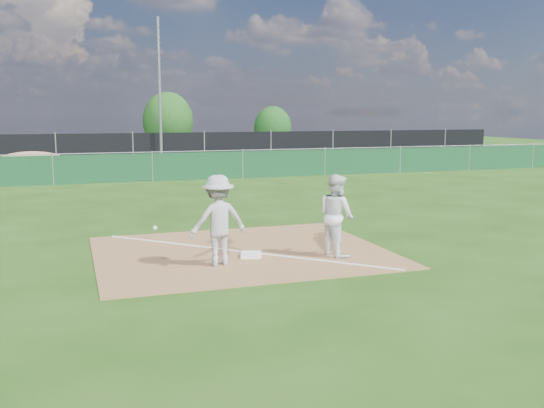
{
  "coord_description": "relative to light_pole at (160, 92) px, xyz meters",
  "views": [
    {
      "loc": [
        -3.36,
        -11.05,
        2.93
      ],
      "look_at": [
        0.69,
        1.0,
        1.0
      ],
      "focal_mm": 40.0,
      "sensor_mm": 36.0,
      "label": 1
    }
  ],
  "objects": [
    {
      "name": "runner",
      "position": [
        0.28,
        -22.6,
        -3.15
      ],
      "size": [
        0.81,
        0.94,
        1.69
      ],
      "primitive_type": "imported",
      "rotation": [
        0.0,
        0.0,
        1.79
      ],
      "color": "white",
      "rests_on": "ground"
    },
    {
      "name": "green_fence",
      "position": [
        -1.5,
        -7.7,
        -3.4
      ],
      "size": [
        44.0,
        0.05,
        1.2
      ],
      "primitive_type": "cube",
      "color": "#0F381D",
      "rests_on": "ground"
    },
    {
      "name": "car_mid",
      "position": [
        -1.74,
        5.26,
        -3.2
      ],
      "size": [
        4.89,
        2.03,
        1.57
      ],
      "primitive_type": "imported",
      "rotation": [
        0.0,
        0.0,
        1.49
      ],
      "color": "black",
      "rests_on": "parking_lot"
    },
    {
      "name": "foul_line",
      "position": [
        -1.5,
        -21.7,
        -3.98
      ],
      "size": [
        5.01,
        5.01,
        0.01
      ],
      "primitive_type": "cube",
      "rotation": [
        0.0,
        0.0,
        0.79
      ],
      "color": "white",
      "rests_on": "infield_dirt"
    },
    {
      "name": "first_base",
      "position": [
        -1.44,
        -22.23,
        -3.94
      ],
      "size": [
        0.51,
        0.51,
        0.09
      ],
      "primitive_type": "cube",
      "rotation": [
        0.0,
        0.0,
        -0.32
      ],
      "color": "white",
      "rests_on": "infield_dirt"
    },
    {
      "name": "black_fence",
      "position": [
        -1.5,
        0.3,
        -3.1
      ],
      "size": [
        46.0,
        0.04,
        1.8
      ],
      "primitive_type": "cube",
      "color": "black",
      "rests_on": "ground"
    },
    {
      "name": "dirt_mound",
      "position": [
        -6.5,
        -4.2,
        -3.42
      ],
      "size": [
        3.38,
        2.6,
        1.17
      ],
      "primitive_type": "ellipsoid",
      "color": "#A37B4F",
      "rests_on": "ground"
    },
    {
      "name": "parking_lot",
      "position": [
        -1.5,
        5.3,
        -4.0
      ],
      "size": [
        46.0,
        9.0,
        0.01
      ],
      "primitive_type": "cube",
      "color": "black",
      "rests_on": "ground"
    },
    {
      "name": "tree_mid",
      "position": [
        2.28,
        12.02,
        -1.72
      ],
      "size": [
        3.74,
        3.74,
        4.44
      ],
      "color": "#382316",
      "rests_on": "ground"
    },
    {
      "name": "play_at_first",
      "position": [
        -2.21,
        -22.64,
        -3.11
      ],
      "size": [
        1.87,
        0.77,
        1.74
      ],
      "color": "#BABABC",
      "rests_on": "infield_dirt"
    },
    {
      "name": "car_right",
      "position": [
        4.74,
        5.76,
        -3.4
      ],
      "size": [
        4.14,
        1.88,
        1.18
      ],
      "primitive_type": "imported",
      "rotation": [
        0.0,
        0.0,
        1.63
      ],
      "color": "black",
      "rests_on": "parking_lot"
    },
    {
      "name": "tree_right",
      "position": [
        10.11,
        10.67,
        -2.25
      ],
      "size": [
        2.87,
        2.87,
        3.4
      ],
      "color": "#382316",
      "rests_on": "ground"
    },
    {
      "name": "ground",
      "position": [
        -1.5,
        -12.7,
        -4.0
      ],
      "size": [
        90.0,
        90.0,
        0.0
      ],
      "primitive_type": "plane",
      "color": "#1D410E",
      "rests_on": "ground"
    },
    {
      "name": "infield_dirt",
      "position": [
        -1.5,
        -21.7,
        -3.99
      ],
      "size": [
        6.0,
        5.0,
        0.02
      ],
      "primitive_type": "cube",
      "color": "brown",
      "rests_on": "ground"
    },
    {
      "name": "car_left",
      "position": [
        -6.29,
        5.27,
        -3.2
      ],
      "size": [
        4.72,
        2.02,
        1.59
      ],
      "primitive_type": "imported",
      "rotation": [
        0.0,
        0.0,
        1.54
      ],
      "color": "#9A9DA1",
      "rests_on": "parking_lot"
    },
    {
      "name": "light_pole",
      "position": [
        0.0,
        0.0,
        0.0
      ],
      "size": [
        0.16,
        0.16,
        8.0
      ],
      "primitive_type": "cylinder",
      "color": "slate",
      "rests_on": "ground"
    }
  ]
}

